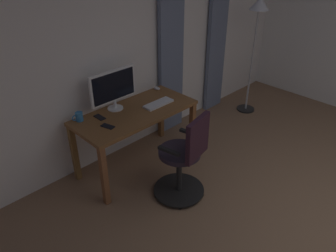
{
  "coord_description": "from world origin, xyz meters",
  "views": [
    {
      "loc": [
        2.63,
        -0.01,
        2.51
      ],
      "look_at": [
        0.64,
        -2.02,
        0.84
      ],
      "focal_mm": 35.2,
      "sensor_mm": 36.0,
      "label": 1
    }
  ],
  "objects_px": {
    "computer_monitor": "(113,87)",
    "computer_keyboard": "(158,104)",
    "cell_phone_face_up": "(100,117)",
    "desk": "(136,119)",
    "office_chair": "(184,160)",
    "cell_phone_by_monitor": "(108,126)",
    "mug_tea": "(79,117)",
    "floor_lamp": "(257,24)",
    "computer_mouse": "(157,88)"
  },
  "relations": [
    {
      "from": "office_chair",
      "to": "computer_mouse",
      "type": "bearing_deg",
      "value": 49.25
    },
    {
      "from": "computer_monitor",
      "to": "desk",
      "type": "bearing_deg",
      "value": 120.31
    },
    {
      "from": "desk",
      "to": "computer_mouse",
      "type": "relative_size",
      "value": 14.22
    },
    {
      "from": "floor_lamp",
      "to": "computer_keyboard",
      "type": "bearing_deg",
      "value": -1.21
    },
    {
      "from": "desk",
      "to": "mug_tea",
      "type": "relative_size",
      "value": 11.27
    },
    {
      "from": "computer_keyboard",
      "to": "cell_phone_face_up",
      "type": "bearing_deg",
      "value": -18.12
    },
    {
      "from": "computer_monitor",
      "to": "computer_keyboard",
      "type": "relative_size",
      "value": 1.58
    },
    {
      "from": "mug_tea",
      "to": "computer_keyboard",
      "type": "bearing_deg",
      "value": 160.05
    },
    {
      "from": "office_chair",
      "to": "computer_mouse",
      "type": "distance_m",
      "value": 1.22
    },
    {
      "from": "desk",
      "to": "cell_phone_face_up",
      "type": "relative_size",
      "value": 9.88
    },
    {
      "from": "computer_monitor",
      "to": "mug_tea",
      "type": "height_order",
      "value": "computer_monitor"
    },
    {
      "from": "computer_keyboard",
      "to": "cell_phone_face_up",
      "type": "distance_m",
      "value": 0.71
    },
    {
      "from": "computer_monitor",
      "to": "computer_mouse",
      "type": "relative_size",
      "value": 5.93
    },
    {
      "from": "desk",
      "to": "office_chair",
      "type": "bearing_deg",
      "value": 90.07
    },
    {
      "from": "computer_monitor",
      "to": "mug_tea",
      "type": "distance_m",
      "value": 0.5
    },
    {
      "from": "computer_keyboard",
      "to": "floor_lamp",
      "type": "xyz_separation_m",
      "value": [
        -1.9,
        0.04,
        0.61
      ]
    },
    {
      "from": "cell_phone_face_up",
      "to": "mug_tea",
      "type": "xyz_separation_m",
      "value": [
        0.19,
        -0.09,
        0.04
      ]
    },
    {
      "from": "computer_monitor",
      "to": "mug_tea",
      "type": "xyz_separation_m",
      "value": [
        0.45,
        -0.04,
        -0.21
      ]
    },
    {
      "from": "computer_monitor",
      "to": "computer_keyboard",
      "type": "xyz_separation_m",
      "value": [
        -0.42,
        0.28,
        -0.25
      ]
    },
    {
      "from": "computer_keyboard",
      "to": "computer_mouse",
      "type": "distance_m",
      "value": 0.43
    },
    {
      "from": "office_chair",
      "to": "cell_phone_by_monitor",
      "type": "height_order",
      "value": "office_chair"
    },
    {
      "from": "computer_mouse",
      "to": "floor_lamp",
      "type": "xyz_separation_m",
      "value": [
        -1.62,
        0.37,
        0.61
      ]
    },
    {
      "from": "desk",
      "to": "cell_phone_face_up",
      "type": "height_order",
      "value": "cell_phone_face_up"
    },
    {
      "from": "computer_mouse",
      "to": "floor_lamp",
      "type": "relative_size",
      "value": 0.06
    },
    {
      "from": "cell_phone_by_monitor",
      "to": "mug_tea",
      "type": "relative_size",
      "value": 1.14
    },
    {
      "from": "cell_phone_face_up",
      "to": "desk",
      "type": "bearing_deg",
      "value": 157.25
    },
    {
      "from": "mug_tea",
      "to": "floor_lamp",
      "type": "xyz_separation_m",
      "value": [
        -2.77,
        0.36,
        0.58
      ]
    },
    {
      "from": "desk",
      "to": "computer_keyboard",
      "type": "xyz_separation_m",
      "value": [
        -0.3,
        0.07,
        0.11
      ]
    },
    {
      "from": "desk",
      "to": "mug_tea",
      "type": "bearing_deg",
      "value": -23.52
    },
    {
      "from": "desk",
      "to": "office_chair",
      "type": "distance_m",
      "value": 0.79
    },
    {
      "from": "computer_monitor",
      "to": "floor_lamp",
      "type": "height_order",
      "value": "floor_lamp"
    },
    {
      "from": "office_chair",
      "to": "mug_tea",
      "type": "xyz_separation_m",
      "value": [
        0.57,
        -1.02,
        0.33
      ]
    },
    {
      "from": "office_chair",
      "to": "computer_monitor",
      "type": "distance_m",
      "value": 1.13
    },
    {
      "from": "desk",
      "to": "office_chair",
      "type": "relative_size",
      "value": 1.41
    },
    {
      "from": "desk",
      "to": "computer_keyboard",
      "type": "bearing_deg",
      "value": 167.28
    },
    {
      "from": "office_chair",
      "to": "floor_lamp",
      "type": "bearing_deg",
      "value": 5.21
    },
    {
      "from": "office_chair",
      "to": "cell_phone_by_monitor",
      "type": "relative_size",
      "value": 6.99
    },
    {
      "from": "cell_phone_by_monitor",
      "to": "computer_keyboard",
      "type": "bearing_deg",
      "value": 164.94
    },
    {
      "from": "computer_keyboard",
      "to": "floor_lamp",
      "type": "relative_size",
      "value": 0.22
    },
    {
      "from": "computer_monitor",
      "to": "cell_phone_face_up",
      "type": "distance_m",
      "value": 0.37
    },
    {
      "from": "cell_phone_face_up",
      "to": "mug_tea",
      "type": "relative_size",
      "value": 1.14
    },
    {
      "from": "office_chair",
      "to": "cell_phone_by_monitor",
      "type": "bearing_deg",
      "value": 109.67
    },
    {
      "from": "office_chair",
      "to": "computer_keyboard",
      "type": "xyz_separation_m",
      "value": [
        -0.3,
        -0.7,
        0.29
      ]
    },
    {
      "from": "desk",
      "to": "mug_tea",
      "type": "xyz_separation_m",
      "value": [
        0.57,
        -0.25,
        0.15
      ]
    },
    {
      "from": "office_chair",
      "to": "computer_keyboard",
      "type": "height_order",
      "value": "office_chair"
    },
    {
      "from": "desk",
      "to": "cell_phone_by_monitor",
      "type": "relative_size",
      "value": 9.88
    },
    {
      "from": "computer_keyboard",
      "to": "computer_mouse",
      "type": "relative_size",
      "value": 3.76
    },
    {
      "from": "computer_mouse",
      "to": "floor_lamp",
      "type": "bearing_deg",
      "value": 167.2
    },
    {
      "from": "computer_mouse",
      "to": "mug_tea",
      "type": "distance_m",
      "value": 1.15
    },
    {
      "from": "desk",
      "to": "office_chair",
      "type": "xyz_separation_m",
      "value": [
        -0.0,
        0.77,
        -0.18
      ]
    }
  ]
}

